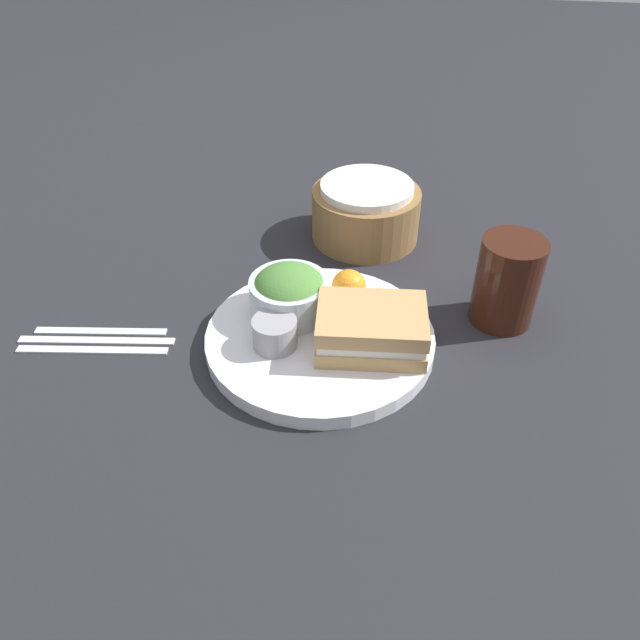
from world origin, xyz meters
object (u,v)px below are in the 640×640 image
object	(u,v)px
plate	(320,339)
drink_glass	(507,282)
fork	(92,349)
dressing_cup	(275,333)
spoon	(101,331)
sandwich	(371,329)
bread_basket	(366,212)
knife	(96,340)
salad_bowl	(289,293)

from	to	relation	value
plate	drink_glass	size ratio (longest dim) A/B	2.41
fork	dressing_cup	bearing A→B (deg)	178.66
drink_glass	spoon	distance (m)	0.52
sandwich	fork	distance (m)	0.34
fork	sandwich	bearing A→B (deg)	179.46
plate	sandwich	bearing A→B (deg)	-11.59
plate	spoon	xyz separation A→B (m)	(-0.28, -0.02, -0.01)
drink_glass	fork	size ratio (longest dim) A/B	0.63
plate	sandwich	xyz separation A→B (m)	(0.06, -0.01, 0.03)
plate	bread_basket	world-z (taller)	bread_basket
dressing_cup	knife	bearing A→B (deg)	-178.19
dressing_cup	fork	distance (m)	0.23
bread_basket	dressing_cup	bearing A→B (deg)	-104.89
plate	drink_glass	distance (m)	0.25
salad_bowl	bread_basket	xyz separation A→B (m)	(0.07, 0.23, -0.01)
sandwich	fork	world-z (taller)	sandwich
bread_basket	fork	xyz separation A→B (m)	(-0.30, -0.32, -0.04)
salad_bowl	plate	bearing A→B (deg)	-38.88
dressing_cup	salad_bowl	bearing A→B (deg)	85.88
plate	spoon	bearing A→B (deg)	-176.00
salad_bowl	knife	xyz separation A→B (m)	(-0.23, -0.07, -0.05)
dressing_cup	fork	world-z (taller)	dressing_cup
knife	bread_basket	bearing A→B (deg)	-143.09
sandwich	bread_basket	distance (m)	0.28
salad_bowl	drink_glass	size ratio (longest dim) A/B	0.86
sandwich	salad_bowl	xyz separation A→B (m)	(-0.11, 0.05, 0.00)
salad_bowl	fork	size ratio (longest dim) A/B	0.54
knife	spoon	world-z (taller)	same
plate	drink_glass	bearing A→B (deg)	21.58
dressing_cup	sandwich	bearing A→B (deg)	8.73
sandwich	knife	xyz separation A→B (m)	(-0.34, -0.02, -0.04)
salad_bowl	knife	size ratio (longest dim) A/B	0.51
drink_glass	fork	bearing A→B (deg)	-163.93
knife	dressing_cup	bearing A→B (deg)	174.14
bread_basket	drink_glass	bearing A→B (deg)	-42.18
plate	drink_glass	xyz separation A→B (m)	(0.22, 0.09, 0.05)
drink_glass	bread_basket	bearing A→B (deg)	137.82
sandwich	salad_bowl	distance (m)	0.12
sandwich	drink_glass	world-z (taller)	drink_glass
plate	knife	world-z (taller)	plate
dressing_cup	bread_basket	distance (m)	0.31
bread_basket	knife	bearing A→B (deg)	-135.42
drink_glass	knife	world-z (taller)	drink_glass
bread_basket	spoon	distance (m)	0.42
salad_bowl	dressing_cup	size ratio (longest dim) A/B	1.87
bread_basket	sandwich	bearing A→B (deg)	-83.05
knife	spoon	xyz separation A→B (m)	(-0.00, 0.02, 0.00)
plate	salad_bowl	bearing A→B (deg)	141.12
drink_glass	salad_bowl	bearing A→B (deg)	-168.91
plate	fork	bearing A→B (deg)	-168.66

